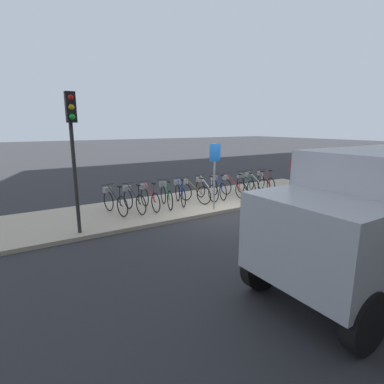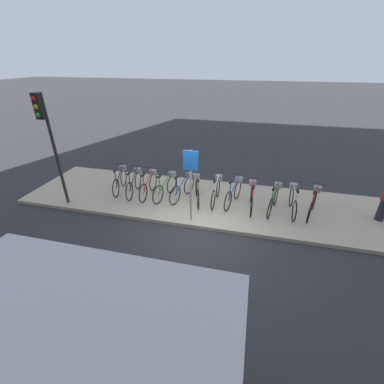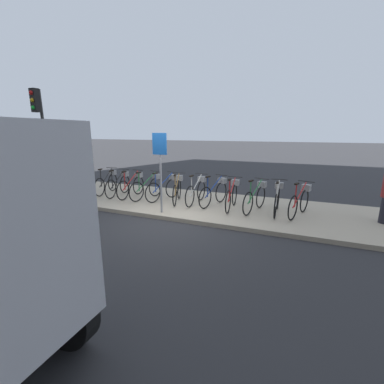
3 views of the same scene
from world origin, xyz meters
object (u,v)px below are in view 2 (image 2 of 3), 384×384
object	(u,v)px
parked_bicycle_9	(274,198)
parked_bicycle_2	(149,184)
parked_bicycle_0	(120,179)
parked_bicycle_7	(234,192)
parked_bicycle_4	(184,187)
sign_post	(191,175)
parked_bicycle_11	(313,202)
traffic_light	(47,129)
truck	(45,382)
parked_bicycle_6	(216,190)
parked_bicycle_10	(293,200)
parked_bicycle_3	(166,186)
parked_bicycle_5	(197,189)
parked_bicycle_8	(252,196)
parked_bicycle_1	(135,182)

from	to	relation	value
parked_bicycle_9	parked_bicycle_2	bearing A→B (deg)	179.40
parked_bicycle_0	parked_bicycle_7	world-z (taller)	same
parked_bicycle_4	sign_post	bearing A→B (deg)	-65.93
parked_bicycle_2	parked_bicycle_7	xyz separation A→B (m)	(3.14, 0.12, 0.00)
sign_post	parked_bicycle_11	bearing A→B (deg)	18.67
parked_bicycle_11	traffic_light	bearing A→B (deg)	-170.97
parked_bicycle_4	truck	bearing A→B (deg)	-87.66
parked_bicycle_6	sign_post	xyz separation A→B (m)	(-0.59, -1.39, 1.13)
traffic_light	parked_bicycle_7	bearing A→B (deg)	14.15
parked_bicycle_7	parked_bicycle_10	bearing A→B (deg)	-3.60
traffic_light	parked_bicycle_3	bearing A→B (deg)	21.95
parked_bicycle_5	parked_bicycle_10	bearing A→B (deg)	-0.12
parked_bicycle_5	parked_bicycle_6	bearing A→B (deg)	7.91
parked_bicycle_4	parked_bicycle_7	size ratio (longest dim) A/B	0.99
parked_bicycle_6	parked_bicycle_11	bearing A→B (deg)	-1.94
parked_bicycle_3	parked_bicycle_11	distance (m)	5.04
parked_bicycle_7	parked_bicycle_0	bearing A→B (deg)	-179.92
parked_bicycle_8	parked_bicycle_10	world-z (taller)	same
parked_bicycle_3	parked_bicycle_5	world-z (taller)	same
parked_bicycle_1	parked_bicycle_4	world-z (taller)	same
parked_bicycle_5	parked_bicycle_10	world-z (taller)	same
parked_bicycle_8	sign_post	size ratio (longest dim) A/B	0.71
parked_bicycle_10	traffic_light	size ratio (longest dim) A/B	0.44
parked_bicycle_9	parked_bicycle_5	bearing A→B (deg)	178.95
parked_bicycle_1	parked_bicycle_5	bearing A→B (deg)	-0.08
parked_bicycle_7	sign_post	xyz separation A→B (m)	(-1.22, -1.41, 1.13)
parked_bicycle_2	parked_bicycle_7	world-z (taller)	same
parked_bicycle_4	parked_bicycle_0	bearing A→B (deg)	179.21
parked_bicycle_3	sign_post	xyz separation A→B (m)	(1.25, -1.29, 1.13)
parked_bicycle_1	sign_post	distance (m)	3.05
parked_bicycle_6	traffic_light	world-z (taller)	traffic_light
parked_bicycle_6	traffic_light	bearing A→B (deg)	-164.43
parked_bicycle_0	parked_bicycle_8	xyz separation A→B (m)	(4.98, -0.17, 0.00)
parked_bicycle_0	parked_bicycle_10	world-z (taller)	same
truck	parked_bicycle_10	bearing A→B (deg)	62.91
parked_bicycle_4	traffic_light	distance (m)	4.76
parked_bicycle_6	parked_bicycle_9	world-z (taller)	same
parked_bicycle_4	parked_bicycle_8	xyz separation A→B (m)	(2.44, -0.14, 0.00)
parked_bicycle_2	parked_bicycle_10	bearing A→B (deg)	-0.06
parked_bicycle_2	parked_bicycle_8	bearing A→B (deg)	-0.93
parked_bicycle_3	parked_bicycle_9	world-z (taller)	same
parked_bicycle_8	parked_bicycle_10	bearing A→B (deg)	2.38
parked_bicycle_2	parked_bicycle_6	size ratio (longest dim) A/B	1.00
parked_bicycle_10	parked_bicycle_8	bearing A→B (deg)	-177.62
parked_bicycle_4	parked_bicycle_8	world-z (taller)	same
parked_bicycle_8	parked_bicycle_11	distance (m)	1.96
parked_bicycle_6	parked_bicycle_0	bearing A→B (deg)	179.76
traffic_light	parked_bicycle_1	bearing A→B (deg)	33.19
parked_bicycle_3	parked_bicycle_11	bearing A→B (deg)	-0.13
parked_bicycle_4	parked_bicycle_9	xyz separation A→B (m)	(3.17, -0.12, 0.00)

